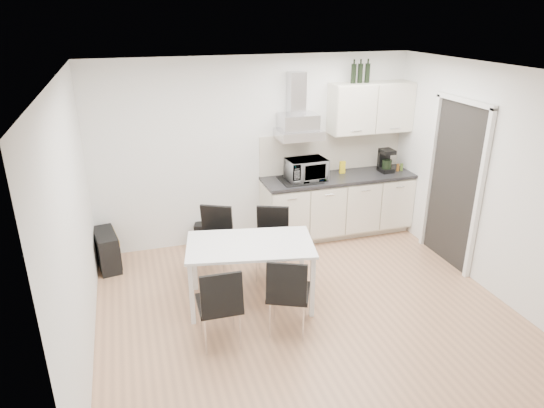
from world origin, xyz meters
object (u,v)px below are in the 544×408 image
Objects in this scene: chair_far_left at (213,244)px; chair_near_left at (219,305)px; floor_speaker at (202,235)px; kitchenette at (340,181)px; dining_table at (250,250)px; chair_far_right at (271,245)px; chair_near_right at (289,293)px; guitar_amp at (107,250)px.

chair_far_left is 1.00× the size of chair_near_left.
kitchenette is at bearing 13.10° from floor_speaker.
kitchenette reaches higher than dining_table.
chair_near_left is (-0.48, -0.61, -0.23)m from dining_table.
chair_far_left and chair_far_right have the same top height.
chair_near_right is 2.68m from guitar_amp.
guitar_amp is at bearing 120.38° from chair_near_left.
kitchenette is 1.67× the size of dining_table.
kitchenette reaches higher than chair_near_right.
chair_far_left is 1.00× the size of chair_near_right.
floor_speaker is at bearing 175.32° from kitchenette.
chair_near_left is 2.25m from guitar_amp.
chair_far_left reaches higher than guitar_amp.
kitchenette is 2.86× the size of chair_near_right.
chair_far_left is 1.45m from chair_near_right.
dining_table is 2.11m from guitar_amp.
chair_near_right is (0.53, -1.35, 0.00)m from chair_far_left.
floor_speaker is (-0.53, 2.22, -0.27)m from chair_near_right.
chair_near_left is at bearing -70.17° from guitar_amp.
chair_near_left is 2.23m from floor_speaker.
dining_table is 0.81m from chair_near_left.
chair_near_right is 2.30m from floor_speaker.
kitchenette is 2.13m from floor_speaker.
floor_speaker is (-0.29, 1.60, -0.50)m from dining_table.
guitar_amp is at bearing 157.78° from chair_near_right.
chair_far_left is at bearing 83.01° from chair_near_left.
floor_speaker is at bearing -62.89° from chair_far_left.
guitar_amp is 1.82× the size of floor_speaker.
dining_table is at bearing 73.30° from chair_far_right.
floor_speaker is (-0.69, 1.11, -0.27)m from chair_far_right.
guitar_amp is (-3.30, -0.08, -0.59)m from kitchenette.
chair_far_left is (-2.01, -0.70, -0.39)m from kitchenette.
dining_table is 0.70m from chair_near_right.
chair_far_left is 0.72m from chair_far_right.
chair_far_left is 1.43× the size of guitar_amp.
chair_far_right is at bearing -172.46° from chair_far_left.
chair_near_right is at bearing -57.88° from dining_table.
dining_table is (-1.73, -1.43, -0.16)m from kitchenette.
floor_speaker is at bearing 1.82° from guitar_amp.
chair_near_left is at bearing -117.32° from dining_table.
chair_near_right is (0.72, -0.01, 0.00)m from chair_near_left.
dining_table is at bearing 53.01° from chair_near_left.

